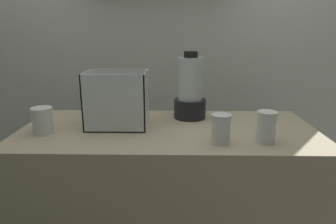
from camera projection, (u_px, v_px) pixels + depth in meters
counter at (168, 211)px, 1.59m from camera, size 1.40×0.64×0.90m
back_wall_unit at (169, 42)px, 2.11m from camera, size 2.60×0.24×2.50m
carrot_display_bin at (119, 110)px, 1.48m from camera, size 0.29×0.21×0.27m
blender_pitcher at (190, 91)px, 1.60m from camera, size 0.17×0.17×0.35m
juice_cup_mango_far_left at (43, 122)px, 1.39m from camera, size 0.09×0.09×0.12m
juice_cup_carrot_left at (221, 130)px, 1.26m from camera, size 0.08×0.08×0.12m
juice_cup_carrot_middle at (266, 129)px, 1.27m from camera, size 0.08×0.08×0.13m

